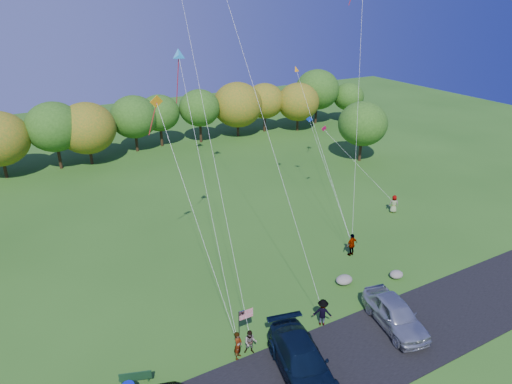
# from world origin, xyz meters

# --- Properties ---
(ground) EXTENTS (140.00, 140.00, 0.00)m
(ground) POSITION_xyz_m (0.00, 0.00, 0.00)
(ground) COLOR #285618
(ground) RESTS_ON ground
(asphalt_lane) EXTENTS (44.00, 6.00, 0.06)m
(asphalt_lane) POSITION_xyz_m (0.00, -4.00, 0.03)
(asphalt_lane) COLOR black
(asphalt_lane) RESTS_ON ground
(treeline) EXTENTS (74.67, 28.08, 8.31)m
(treeline) POSITION_xyz_m (0.68, 36.37, 4.70)
(treeline) COLOR #3B2915
(treeline) RESTS_ON ground
(minivan_navy) EXTENTS (3.81, 6.59, 1.80)m
(minivan_navy) POSITION_xyz_m (-2.24, -3.63, 0.96)
(minivan_navy) COLOR black
(minivan_navy) RESTS_ON asphalt_lane
(minivan_silver) EXTENTS (3.17, 5.64, 1.81)m
(minivan_silver) POSITION_xyz_m (5.09, -3.15, 0.97)
(minivan_silver) COLOR #B0B5BB
(minivan_silver) RESTS_ON asphalt_lane
(flyer_a) EXTENTS (0.77, 0.76, 1.79)m
(flyer_a) POSITION_xyz_m (-4.70, -0.80, 0.90)
(flyer_a) COLOR #4C4C59
(flyer_a) RESTS_ON ground
(flyer_b) EXTENTS (0.94, 0.88, 1.55)m
(flyer_b) POSITION_xyz_m (-3.90, -0.80, 0.77)
(flyer_b) COLOR #4C4C59
(flyer_b) RESTS_ON ground
(flyer_c) EXTENTS (1.35, 1.26, 1.83)m
(flyer_c) POSITION_xyz_m (1.25, -0.80, 0.92)
(flyer_c) COLOR #4C4C59
(flyer_c) RESTS_ON ground
(flyer_d) EXTENTS (1.16, 0.58, 1.91)m
(flyer_d) POSITION_xyz_m (8.32, 4.83, 0.95)
(flyer_d) COLOR #4C4C59
(flyer_d) RESTS_ON ground
(flyer_e) EXTENTS (1.01, 0.94, 1.74)m
(flyer_e) POSITION_xyz_m (16.96, 9.00, 0.87)
(flyer_e) COLOR #4C4C59
(flyer_e) RESTS_ON ground
(park_bench) EXTENTS (1.64, 0.81, 0.94)m
(park_bench) POSITION_xyz_m (-10.40, 0.06, 0.50)
(park_bench) COLOR #13361B
(park_bench) RESTS_ON ground
(flag_assembly) EXTENTS (0.95, 0.62, 2.57)m
(flag_assembly) POSITION_xyz_m (-3.96, -0.06, 1.93)
(flag_assembly) COLOR black
(flag_assembly) RESTS_ON ground
(boulder_near) EXTENTS (1.27, 0.99, 0.63)m
(boulder_near) POSITION_xyz_m (5.31, 2.01, 0.32)
(boulder_near) COLOR gray
(boulder_near) RESTS_ON ground
(boulder_far) EXTENTS (1.04, 0.87, 0.54)m
(boulder_far) POSITION_xyz_m (9.17, 0.73, 0.27)
(boulder_far) COLOR gray
(boulder_far) RESTS_ON ground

